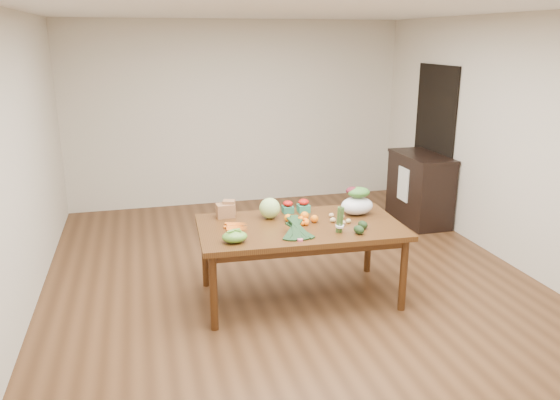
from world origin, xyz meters
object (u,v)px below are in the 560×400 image
object	(u,v)px
dining_table	(300,261)
cabinet	(420,188)
mandarin_cluster	(301,220)
salad_bag	(357,202)
cabbage	(270,208)
paper_bag	(225,209)
kale_bunch	(297,229)
asparagus_bundle	(340,220)

from	to	relation	value
dining_table	cabinet	distance (m)	2.87
mandarin_cluster	salad_bag	xyz separation A→B (m)	(0.62, 0.14, 0.09)
cabbage	salad_bag	size ratio (longest dim) A/B	0.63
cabbage	mandarin_cluster	distance (m)	0.35
paper_bag	cabinet	bearing A→B (deg)	25.69
cabinet	kale_bunch	bearing A→B (deg)	-138.26
kale_bunch	salad_bag	world-z (taller)	salad_bag
mandarin_cluster	salad_bag	world-z (taller)	salad_bag
cabinet	mandarin_cluster	distance (m)	2.86
kale_bunch	asparagus_bundle	bearing A→B (deg)	4.23
mandarin_cluster	salad_bag	size ratio (longest dim) A/B	0.55
asparagus_bundle	dining_table	bearing A→B (deg)	135.81
kale_bunch	asparagus_bundle	world-z (taller)	asparagus_bundle
cabinet	paper_bag	xyz separation A→B (m)	(-2.89, -1.39, 0.36)
salad_bag	paper_bag	bearing A→B (deg)	169.14
cabinet	paper_bag	bearing A→B (deg)	-154.31
asparagus_bundle	paper_bag	bearing A→B (deg)	145.28
cabbage	asparagus_bundle	size ratio (longest dim) A/B	0.81
dining_table	cabbage	bearing A→B (deg)	133.73
cabbage	asparagus_bundle	world-z (taller)	asparagus_bundle
dining_table	mandarin_cluster	world-z (taller)	mandarin_cluster
paper_bag	mandarin_cluster	world-z (taller)	paper_bag
paper_bag	asparagus_bundle	bearing A→B (deg)	-37.33
paper_bag	mandarin_cluster	size ratio (longest dim) A/B	1.28
dining_table	cabinet	bearing A→B (deg)	41.27
salad_bag	asparagus_bundle	bearing A→B (deg)	-127.54
mandarin_cluster	kale_bunch	bearing A→B (deg)	-111.70
cabinet	paper_bag	size ratio (longest dim) A/B	4.43
dining_table	mandarin_cluster	xyz separation A→B (m)	(0.01, 0.02, 0.42)
kale_bunch	asparagus_bundle	size ratio (longest dim) A/B	1.60
asparagus_bundle	salad_bag	size ratio (longest dim) A/B	0.77
dining_table	salad_bag	size ratio (longest dim) A/B	5.86
salad_bag	cabinet	bearing A→B (deg)	45.51
dining_table	cabbage	size ratio (longest dim) A/B	9.36
cabinet	kale_bunch	xyz separation A→B (m)	(-2.36, -2.11, 0.36)
dining_table	kale_bunch	xyz separation A→B (m)	(-0.12, -0.31, 0.45)
mandarin_cluster	asparagus_bundle	bearing A→B (deg)	-50.31
salad_bag	mandarin_cluster	bearing A→B (deg)	-167.51
asparagus_bundle	salad_bag	world-z (taller)	asparagus_bundle
salad_bag	dining_table	bearing A→B (deg)	-165.95
cabinet	paper_bag	distance (m)	3.22
cabinet	asparagus_bundle	bearing A→B (deg)	-133.08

